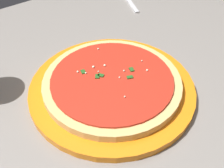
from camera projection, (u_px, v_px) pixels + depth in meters
The scene contains 3 objects.
restaurant_table at pixel (83, 127), 0.66m from camera, with size 1.15×0.84×0.75m.
serving_plate at pixel (112, 88), 0.56m from camera, with size 0.33×0.33×0.02m, color orange.
pizza at pixel (112, 82), 0.55m from camera, with size 0.27×0.27×0.02m.
Camera 1 is at (0.19, 0.38, 1.15)m, focal length 44.83 mm.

